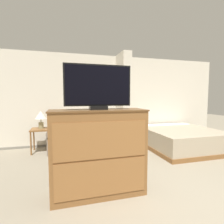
{
  "coord_description": "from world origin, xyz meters",
  "views": [
    {
      "loc": [
        -1.56,
        -1.67,
        1.37
      ],
      "look_at": [
        -0.54,
        2.06,
        1.05
      ],
      "focal_mm": 28.0,
      "sensor_mm": 36.0,
      "label": 1
    }
  ],
  "objects_px": {
    "table_lamp": "(41,116)",
    "tv_dresser": "(99,152)",
    "coffee_table": "(86,147)",
    "couch": "(82,136)",
    "tv": "(98,87)",
    "bed": "(179,138)"
  },
  "relations": [
    {
      "from": "tv",
      "to": "bed",
      "type": "distance_m",
      "value": 3.32
    },
    {
      "from": "table_lamp",
      "to": "tv_dresser",
      "type": "xyz_separation_m",
      "value": [
        1.02,
        -2.28,
        -0.3
      ]
    },
    {
      "from": "coffee_table",
      "to": "table_lamp",
      "type": "xyz_separation_m",
      "value": [
        -1.0,
        1.02,
        0.57
      ]
    },
    {
      "from": "couch",
      "to": "bed",
      "type": "bearing_deg",
      "value": -13.65
    },
    {
      "from": "couch",
      "to": "tv",
      "type": "height_order",
      "value": "tv"
    },
    {
      "from": "bed",
      "to": "couch",
      "type": "bearing_deg",
      "value": 166.35
    },
    {
      "from": "couch",
      "to": "tv_dresser",
      "type": "height_order",
      "value": "tv_dresser"
    },
    {
      "from": "couch",
      "to": "coffee_table",
      "type": "bearing_deg",
      "value": -91.24
    },
    {
      "from": "couch",
      "to": "tv_dresser",
      "type": "distance_m",
      "value": 2.33
    },
    {
      "from": "coffee_table",
      "to": "table_lamp",
      "type": "bearing_deg",
      "value": 134.54
    },
    {
      "from": "tv_dresser",
      "to": "tv",
      "type": "relative_size",
      "value": 1.44
    },
    {
      "from": "tv_dresser",
      "to": "coffee_table",
      "type": "bearing_deg",
      "value": 90.8
    },
    {
      "from": "coffee_table",
      "to": "tv_dresser",
      "type": "distance_m",
      "value": 1.29
    },
    {
      "from": "couch",
      "to": "coffee_table",
      "type": "relative_size",
      "value": 2.63
    },
    {
      "from": "couch",
      "to": "bed",
      "type": "height_order",
      "value": "couch"
    },
    {
      "from": "coffee_table",
      "to": "table_lamp",
      "type": "height_order",
      "value": "table_lamp"
    },
    {
      "from": "tv",
      "to": "coffee_table",
      "type": "bearing_deg",
      "value": 90.8
    },
    {
      "from": "table_lamp",
      "to": "tv_dresser",
      "type": "height_order",
      "value": "tv_dresser"
    },
    {
      "from": "table_lamp",
      "to": "couch",
      "type": "bearing_deg",
      "value": 1.86
    },
    {
      "from": "couch",
      "to": "tv",
      "type": "relative_size",
      "value": 1.93
    },
    {
      "from": "coffee_table",
      "to": "table_lamp",
      "type": "relative_size",
      "value": 1.51
    },
    {
      "from": "tv_dresser",
      "to": "tv",
      "type": "bearing_deg",
      "value": 90.0
    }
  ]
}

